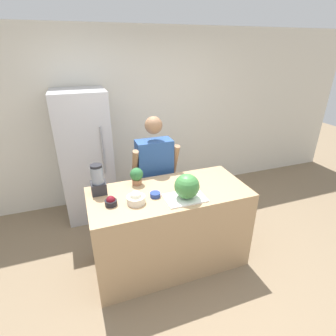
{
  "coord_description": "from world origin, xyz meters",
  "views": [
    {
      "loc": [
        -0.82,
        -1.85,
        2.31
      ],
      "look_at": [
        0.0,
        0.42,
        1.19
      ],
      "focal_mm": 28.0,
      "sensor_mm": 36.0,
      "label": 1
    }
  ],
  "objects": [
    {
      "name": "bowl_cream",
      "position": [
        -0.38,
        0.28,
        0.99
      ],
      "size": [
        0.18,
        0.18,
        0.13
      ],
      "color": "beige",
      "rests_on": "counter_island"
    },
    {
      "name": "counter_island",
      "position": [
        0.0,
        0.39,
        0.47
      ],
      "size": [
        1.67,
        0.77,
        0.94
      ],
      "color": "tan",
      "rests_on": "ground_plane"
    },
    {
      "name": "person",
      "position": [
        0.02,
        0.98,
        0.81
      ],
      "size": [
        0.57,
        0.26,
        1.59
      ],
      "color": "#4C608C",
      "rests_on": "ground_plane"
    },
    {
      "name": "blender",
      "position": [
        -0.69,
        0.6,
        1.08
      ],
      "size": [
        0.15,
        0.15,
        0.32
      ],
      "color": "#28282D",
      "rests_on": "counter_island"
    },
    {
      "name": "bowl_cherries",
      "position": [
        -0.61,
        0.32,
        0.98
      ],
      "size": [
        0.12,
        0.12,
        0.1
      ],
      "color": "black",
      "rests_on": "counter_island"
    },
    {
      "name": "wall_back",
      "position": [
        0.0,
        2.1,
        1.3
      ],
      "size": [
        8.0,
        0.06,
        2.6
      ],
      "color": "silver",
      "rests_on": "ground_plane"
    },
    {
      "name": "ground_plane",
      "position": [
        0.0,
        0.0,
        0.0
      ],
      "size": [
        14.0,
        14.0,
        0.0
      ],
      "primitive_type": "plane",
      "color": "#7F6B51"
    },
    {
      "name": "refrigerator",
      "position": [
        -0.75,
        1.73,
        0.91
      ],
      "size": [
        0.69,
        0.66,
        1.82
      ],
      "color": "#B7B7BC",
      "rests_on": "ground_plane"
    },
    {
      "name": "watermelon",
      "position": [
        0.11,
        0.19,
        1.08
      ],
      "size": [
        0.25,
        0.25,
        0.25
      ],
      "color": "#3D7F3D",
      "rests_on": "cutting_board"
    },
    {
      "name": "bowl_small_blue",
      "position": [
        -0.17,
        0.33,
        0.96
      ],
      "size": [
        0.1,
        0.1,
        0.05
      ],
      "color": "navy",
      "rests_on": "counter_island"
    },
    {
      "name": "cutting_board",
      "position": [
        0.1,
        0.2,
        0.95
      ],
      "size": [
        0.4,
        0.27,
        0.01
      ],
      "color": "white",
      "rests_on": "counter_island"
    },
    {
      "name": "potted_plant",
      "position": [
        -0.28,
        0.65,
        1.04
      ],
      "size": [
        0.14,
        0.14,
        0.19
      ],
      "color": "#996647",
      "rests_on": "counter_island"
    }
  ]
}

